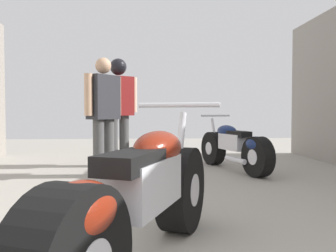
% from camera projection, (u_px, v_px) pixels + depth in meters
% --- Properties ---
extents(ground_plane, '(17.04, 17.04, 0.00)m').
position_uv_depth(ground_plane, '(160.00, 197.00, 3.74)').
color(ground_plane, '#9E998E').
extents(motorcycle_maroon_cruiser, '(1.03, 2.00, 0.97)m').
position_uv_depth(motorcycle_maroon_cruiser, '(141.00, 202.00, 1.94)').
color(motorcycle_maroon_cruiser, black).
rests_on(motorcycle_maroon_cruiser, ground_plane).
extents(motorcycle_black_naked, '(0.80, 1.81, 0.86)m').
position_uv_depth(motorcycle_black_naked, '(234.00, 147.00, 5.45)').
color(motorcycle_black_naked, black).
rests_on(motorcycle_black_naked, ground_plane).
extents(mechanic_in_blue, '(0.50, 0.59, 1.67)m').
position_uv_depth(mechanic_in_blue, '(104.00, 109.00, 4.94)').
color(mechanic_in_blue, '#4C4C4C').
rests_on(mechanic_in_blue, ground_plane).
extents(mechanic_with_helmet, '(0.66, 0.47, 1.80)m').
position_uv_depth(mechanic_with_helmet, '(118.00, 102.00, 5.88)').
color(mechanic_with_helmet, '#4C4C4C').
rests_on(mechanic_with_helmet, ground_plane).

